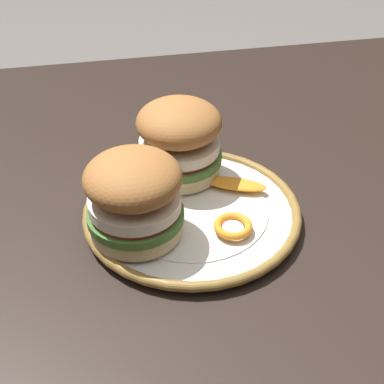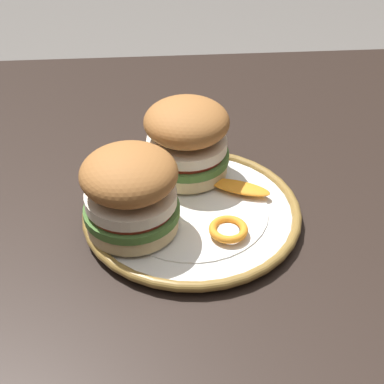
# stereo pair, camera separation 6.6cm
# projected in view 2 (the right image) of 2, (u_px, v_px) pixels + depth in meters

# --- Properties ---
(dining_table) EXTENTS (1.32, 1.02, 0.78)m
(dining_table) POSITION_uv_depth(u_px,v_px,m) (169.00, 284.00, 0.73)
(dining_table) COLOR black
(dining_table) RESTS_ON ground
(dinner_plate) EXTENTS (0.27, 0.27, 0.02)m
(dinner_plate) POSITION_uv_depth(u_px,v_px,m) (192.00, 212.00, 0.68)
(dinner_plate) COLOR white
(dinner_plate) RESTS_ON dining_table
(sandwich_half_left) EXTENTS (0.15, 0.15, 0.10)m
(sandwich_half_left) POSITION_uv_depth(u_px,v_px,m) (130.00, 191.00, 0.61)
(sandwich_half_left) COLOR beige
(sandwich_half_left) RESTS_ON dinner_plate
(sandwich_half_right) EXTENTS (0.15, 0.15, 0.10)m
(sandwich_half_right) POSITION_uv_depth(u_px,v_px,m) (187.00, 138.00, 0.70)
(sandwich_half_right) COLOR beige
(sandwich_half_right) RESTS_ON dinner_plate
(orange_peel_curled) EXTENTS (0.06, 0.06, 0.01)m
(orange_peel_curled) POSITION_uv_depth(u_px,v_px,m) (228.00, 229.00, 0.63)
(orange_peel_curled) COLOR orange
(orange_peel_curled) RESTS_ON dinner_plate
(orange_peel_strip_long) EXTENTS (0.08, 0.06, 0.01)m
(orange_peel_strip_long) POSITION_uv_depth(u_px,v_px,m) (239.00, 187.00, 0.70)
(orange_peel_strip_long) COLOR orange
(orange_peel_strip_long) RESTS_ON dinner_plate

